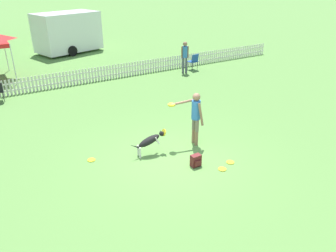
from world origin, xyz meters
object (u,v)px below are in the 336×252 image
object	(u,v)px
frisbee_near_dog	(230,162)
frisbee_midfield	(91,160)
frisbee_near_handler	(222,169)
equipment_trailer	(68,32)
spectator_standing	(185,54)
folding_chair_blue_left	(194,60)
leaping_dog	(150,141)
backpack_on_grass	(196,161)
handler_person	(195,113)

from	to	relation	value
frisbee_near_dog	frisbee_midfield	distance (m)	4.15
frisbee_near_handler	equipment_trailer	size ratio (longest dim) A/B	0.05
frisbee_midfield	spectator_standing	size ratio (longest dim) A/B	0.13
folding_chair_blue_left	equipment_trailer	world-z (taller)	equipment_trailer
folding_chair_blue_left	equipment_trailer	xyz separation A→B (m)	(-4.75, 8.33, 0.85)
leaping_dog	backpack_on_grass	size ratio (longest dim) A/B	3.38
folding_chair_blue_left	backpack_on_grass	bearing A→B (deg)	48.72
leaping_dog	frisbee_near_handler	distance (m)	2.32
handler_person	spectator_standing	world-z (taller)	handler_person
backpack_on_grass	equipment_trailer	bearing A→B (deg)	85.89
leaping_dog	equipment_trailer	world-z (taller)	equipment_trailer
handler_person	equipment_trailer	world-z (taller)	equipment_trailer
frisbee_near_dog	frisbee_midfield	size ratio (longest dim) A/B	1.00
folding_chair_blue_left	spectator_standing	world-z (taller)	spectator_standing
frisbee_near_handler	frisbee_midfield	world-z (taller)	same
frisbee_midfield	leaping_dog	bearing A→B (deg)	-19.17
leaping_dog	equipment_trailer	size ratio (longest dim) A/B	0.23
folding_chair_blue_left	equipment_trailer	size ratio (longest dim) A/B	0.18
leaping_dog	equipment_trailer	bearing A→B (deg)	178.36
frisbee_midfield	backpack_on_grass	bearing A→B (deg)	-37.03
frisbee_near_dog	equipment_trailer	world-z (taller)	equipment_trailer
handler_person	equipment_trailer	bearing A→B (deg)	4.02
leaping_dog	frisbee_midfield	world-z (taller)	leaping_dog
backpack_on_grass	leaping_dog	bearing A→B (deg)	121.79
spectator_standing	equipment_trailer	world-z (taller)	equipment_trailer
backpack_on_grass	folding_chair_blue_left	world-z (taller)	folding_chair_blue_left
frisbee_midfield	spectator_standing	distance (m)	10.00
handler_person	frisbee_near_handler	world-z (taller)	handler_person
frisbee_near_handler	folding_chair_blue_left	xyz separation A→B (m)	(5.42, 9.07, 0.55)
spectator_standing	folding_chair_blue_left	bearing A→B (deg)	-141.14
handler_person	frisbee_near_dog	xyz separation A→B (m)	(0.24, -1.53, -1.09)
folding_chair_blue_left	frisbee_midfield	bearing A→B (deg)	31.83
leaping_dog	frisbee_near_dog	size ratio (longest dim) A/B	5.17
frisbee_midfield	backpack_on_grass	world-z (taller)	backpack_on_grass
leaping_dog	spectator_standing	bearing A→B (deg)	145.12
leaping_dog	frisbee_near_dog	world-z (taller)	leaping_dog
handler_person	spectator_standing	bearing A→B (deg)	-26.16
frisbee_near_handler	equipment_trailer	xyz separation A→B (m)	(0.68, 17.40, 1.40)
frisbee_near_handler	frisbee_near_dog	bearing A→B (deg)	20.55
frisbee_near_dog	folding_chair_blue_left	size ratio (longest dim) A/B	0.25
backpack_on_grass	frisbee_near_dog	bearing A→B (deg)	-21.63
handler_person	leaping_dog	size ratio (longest dim) A/B	1.46
backpack_on_grass	equipment_trailer	world-z (taller)	equipment_trailer
handler_person	frisbee_midfield	world-z (taller)	handler_person
spectator_standing	equipment_trailer	distance (m)	9.47
frisbee_near_handler	frisbee_near_dog	size ratio (longest dim) A/B	1.00
frisbee_near_handler	spectator_standing	bearing A→B (deg)	62.27
frisbee_midfield	backpack_on_grass	size ratio (longest dim) A/B	0.65
handler_person	equipment_trailer	xyz separation A→B (m)	(0.47, 15.70, 0.31)
frisbee_near_dog	handler_person	bearing A→B (deg)	98.85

